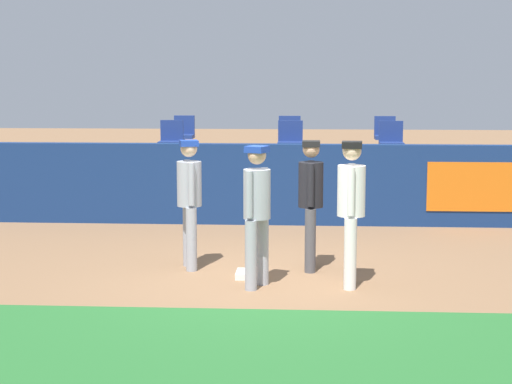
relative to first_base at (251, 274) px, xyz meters
name	(u,v)px	position (x,y,z in m)	size (l,w,h in m)	color
ground_plane	(269,280)	(0.24, -0.15, -0.04)	(60.00, 60.00, 0.00)	#846042
grass_foreground_strip	(255,348)	(0.24, -2.95, -0.04)	(18.00, 2.80, 0.01)	#26662B
first_base	(251,274)	(0.00, 0.00, 0.00)	(0.40, 0.40, 0.08)	white
player_fielder_home	(351,203)	(1.29, -0.39, 1.02)	(0.37, 0.57, 1.84)	white
player_runner_visitor	(257,206)	(0.11, -0.53, 1.00)	(0.45, 0.47, 1.79)	#9EA3AD
player_coach_visitor	(189,195)	(-0.88, 0.47, 0.99)	(0.42, 0.48, 1.78)	#9EA3AD
player_umpire	(311,196)	(0.78, 0.48, 0.99)	(0.34, 0.50, 1.78)	#4C4C51
field_wall	(281,184)	(0.25, 4.01, 0.68)	(18.00, 0.26, 1.44)	navy
bleacher_platform	(284,181)	(0.24, 6.58, 0.42)	(18.00, 4.80, 0.93)	#59595E
seat_front_left	(171,139)	(-1.93, 5.45, 1.36)	(0.45, 0.44, 0.84)	#4C4C51
seat_back_right	(385,134)	(2.36, 7.25, 1.36)	(0.45, 0.44, 0.84)	#4C4C51
seat_back_left	(184,133)	(-1.95, 7.25, 1.36)	(0.44, 0.44, 0.84)	#4C4C51
seat_back_center	(289,133)	(0.33, 7.25, 1.36)	(0.47, 0.44, 0.84)	#4C4C51
seat_front_center	(290,140)	(0.39, 5.45, 1.36)	(0.48, 0.44, 0.84)	#4C4C51
seat_front_right	(391,140)	(2.32, 5.45, 1.36)	(0.46, 0.44, 0.84)	#4C4C51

